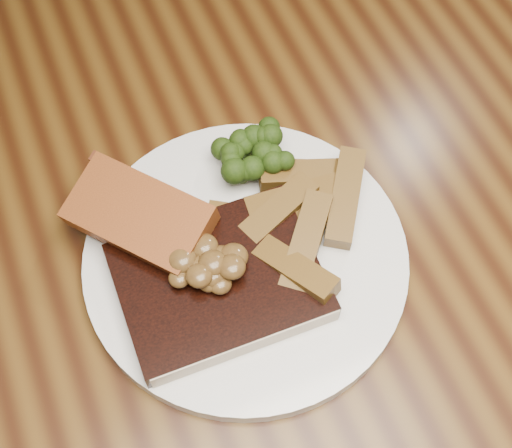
{
  "coord_description": "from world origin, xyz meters",
  "views": [
    {
      "loc": [
        -0.14,
        -0.29,
        1.34
      ],
      "look_at": [
        -0.02,
        -0.0,
        0.78
      ],
      "focal_mm": 50.0,
      "sensor_mm": 36.0,
      "label": 1
    }
  ],
  "objects_px": {
    "steak": "(219,282)",
    "garlic_bread": "(143,227)",
    "plate": "(246,259)",
    "dining_table": "(271,275)",
    "potato_wedges": "(311,215)"
  },
  "relations": [
    {
      "from": "steak",
      "to": "garlic_bread",
      "type": "distance_m",
      "value": 0.09
    },
    {
      "from": "garlic_bread",
      "to": "steak",
      "type": "bearing_deg",
      "value": -9.18
    },
    {
      "from": "plate",
      "to": "steak",
      "type": "distance_m",
      "value": 0.04
    },
    {
      "from": "garlic_bread",
      "to": "dining_table",
      "type": "bearing_deg",
      "value": 32.46
    },
    {
      "from": "dining_table",
      "to": "potato_wedges",
      "type": "bearing_deg",
      "value": -15.1
    },
    {
      "from": "plate",
      "to": "steak",
      "type": "height_order",
      "value": "steak"
    },
    {
      "from": "plate",
      "to": "garlic_bread",
      "type": "xyz_separation_m",
      "value": [
        -0.08,
        0.06,
        0.02
      ]
    },
    {
      "from": "steak",
      "to": "potato_wedges",
      "type": "height_order",
      "value": "steak"
    },
    {
      "from": "dining_table",
      "to": "steak",
      "type": "relative_size",
      "value": 9.41
    },
    {
      "from": "plate",
      "to": "garlic_bread",
      "type": "height_order",
      "value": "garlic_bread"
    },
    {
      "from": "plate",
      "to": "steak",
      "type": "xyz_separation_m",
      "value": [
        -0.03,
        -0.02,
        0.02
      ]
    },
    {
      "from": "potato_wedges",
      "to": "steak",
      "type": "bearing_deg",
      "value": -163.28
    },
    {
      "from": "plate",
      "to": "garlic_bread",
      "type": "distance_m",
      "value": 0.1
    },
    {
      "from": "dining_table",
      "to": "steak",
      "type": "bearing_deg",
      "value": -149.9
    },
    {
      "from": "plate",
      "to": "garlic_bread",
      "type": "bearing_deg",
      "value": 143.89
    }
  ]
}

